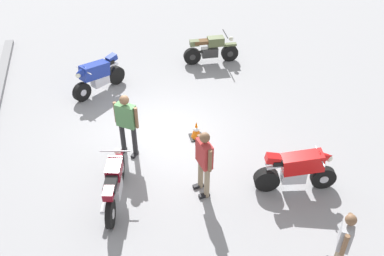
{
  "coord_description": "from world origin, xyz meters",
  "views": [
    {
      "loc": [
        -9.18,
        1.27,
        7.35
      ],
      "look_at": [
        -0.78,
        -0.73,
        0.75
      ],
      "focal_mm": 39.92,
      "sensor_mm": 36.0,
      "label": 1
    }
  ],
  "objects_px": {
    "motorcycle_blue_sportbike": "(98,75)",
    "motorcycle_maroon_cruiser": "(114,184)",
    "person_in_red_shirt": "(204,159)",
    "person_in_gray_shirt": "(344,241)",
    "traffic_cone": "(196,130)",
    "motorcycle_red_sportbike": "(297,169)",
    "motorcycle_olive_vintage": "(211,50)",
    "person_in_green_shirt": "(127,121)"
  },
  "relations": [
    {
      "from": "person_in_green_shirt",
      "to": "person_in_red_shirt",
      "type": "bearing_deg",
      "value": 77.19
    },
    {
      "from": "motorcycle_blue_sportbike",
      "to": "motorcycle_maroon_cruiser",
      "type": "relative_size",
      "value": 0.83
    },
    {
      "from": "motorcycle_maroon_cruiser",
      "to": "motorcycle_blue_sportbike",
      "type": "bearing_deg",
      "value": 14.81
    },
    {
      "from": "motorcycle_blue_sportbike",
      "to": "person_in_gray_shirt",
      "type": "bearing_deg",
      "value": 82.41
    },
    {
      "from": "motorcycle_blue_sportbike",
      "to": "motorcycle_maroon_cruiser",
      "type": "distance_m",
      "value": 4.83
    },
    {
      "from": "motorcycle_olive_vintage",
      "to": "motorcycle_red_sportbike",
      "type": "xyz_separation_m",
      "value": [
        -6.46,
        -0.29,
        0.11
      ]
    },
    {
      "from": "motorcycle_olive_vintage",
      "to": "person_in_green_shirt",
      "type": "height_order",
      "value": "person_in_green_shirt"
    },
    {
      "from": "motorcycle_olive_vintage",
      "to": "motorcycle_maroon_cruiser",
      "type": "relative_size",
      "value": 0.95
    },
    {
      "from": "person_in_red_shirt",
      "to": "person_in_green_shirt",
      "type": "relative_size",
      "value": 0.98
    },
    {
      "from": "motorcycle_blue_sportbike",
      "to": "motorcycle_red_sportbike",
      "type": "relative_size",
      "value": 0.87
    },
    {
      "from": "person_in_red_shirt",
      "to": "person_in_green_shirt",
      "type": "height_order",
      "value": "person_in_green_shirt"
    },
    {
      "from": "motorcycle_blue_sportbike",
      "to": "traffic_cone",
      "type": "height_order",
      "value": "motorcycle_blue_sportbike"
    },
    {
      "from": "person_in_green_shirt",
      "to": "motorcycle_red_sportbike",
      "type": "bearing_deg",
      "value": 96.1
    },
    {
      "from": "person_in_red_shirt",
      "to": "motorcycle_olive_vintage",
      "type": "bearing_deg",
      "value": -116.91
    },
    {
      "from": "motorcycle_blue_sportbike",
      "to": "person_in_red_shirt",
      "type": "height_order",
      "value": "person_in_red_shirt"
    },
    {
      "from": "motorcycle_blue_sportbike",
      "to": "motorcycle_maroon_cruiser",
      "type": "height_order",
      "value": "motorcycle_blue_sportbike"
    },
    {
      "from": "traffic_cone",
      "to": "motorcycle_red_sportbike",
      "type": "bearing_deg",
      "value": -143.04
    },
    {
      "from": "motorcycle_olive_vintage",
      "to": "person_in_green_shirt",
      "type": "xyz_separation_m",
      "value": [
        -4.27,
        3.37,
        0.54
      ]
    },
    {
      "from": "person_in_red_shirt",
      "to": "person_in_gray_shirt",
      "type": "bearing_deg",
      "value": 116.67
    },
    {
      "from": "person_in_green_shirt",
      "to": "motorcycle_blue_sportbike",
      "type": "bearing_deg",
      "value": -132.79
    },
    {
      "from": "motorcycle_olive_vintage",
      "to": "person_in_red_shirt",
      "type": "relative_size",
      "value": 1.12
    },
    {
      "from": "motorcycle_olive_vintage",
      "to": "traffic_cone",
      "type": "distance_m",
      "value": 4.34
    },
    {
      "from": "motorcycle_blue_sportbike",
      "to": "person_in_green_shirt",
      "type": "xyz_separation_m",
      "value": [
        -3.22,
        -0.58,
        0.44
      ]
    },
    {
      "from": "motorcycle_blue_sportbike",
      "to": "person_in_red_shirt",
      "type": "xyz_separation_m",
      "value": [
        -5.03,
        -2.1,
        0.41
      ]
    },
    {
      "from": "motorcycle_maroon_cruiser",
      "to": "person_in_red_shirt",
      "type": "height_order",
      "value": "person_in_red_shirt"
    },
    {
      "from": "person_in_gray_shirt",
      "to": "traffic_cone",
      "type": "bearing_deg",
      "value": -35.18
    },
    {
      "from": "motorcycle_red_sportbike",
      "to": "person_in_gray_shirt",
      "type": "bearing_deg",
      "value": -83.45
    },
    {
      "from": "person_in_red_shirt",
      "to": "traffic_cone",
      "type": "xyz_separation_m",
      "value": [
        2.02,
        -0.32,
        -0.75
      ]
    },
    {
      "from": "motorcycle_olive_vintage",
      "to": "person_in_red_shirt",
      "type": "bearing_deg",
      "value": -103.9
    },
    {
      "from": "motorcycle_olive_vintage",
      "to": "person_in_gray_shirt",
      "type": "relative_size",
      "value": 1.24
    },
    {
      "from": "motorcycle_blue_sportbike",
      "to": "motorcycle_olive_vintage",
      "type": "bearing_deg",
      "value": 159.28
    },
    {
      "from": "motorcycle_blue_sportbike",
      "to": "person_in_gray_shirt",
      "type": "distance_m",
      "value": 8.72
    },
    {
      "from": "traffic_cone",
      "to": "person_in_gray_shirt",
      "type": "bearing_deg",
      "value": -160.48
    },
    {
      "from": "person_in_gray_shirt",
      "to": "traffic_cone",
      "type": "height_order",
      "value": "person_in_gray_shirt"
    },
    {
      "from": "motorcycle_blue_sportbike",
      "to": "motorcycle_maroon_cruiser",
      "type": "xyz_separation_m",
      "value": [
        -4.83,
        -0.07,
        -0.07
      ]
    },
    {
      "from": "motorcycle_maroon_cruiser",
      "to": "person_in_red_shirt",
      "type": "bearing_deg",
      "value": -81.5
    },
    {
      "from": "motorcycle_blue_sportbike",
      "to": "person_in_red_shirt",
      "type": "relative_size",
      "value": 0.97
    },
    {
      "from": "person_in_green_shirt",
      "to": "traffic_cone",
      "type": "height_order",
      "value": "person_in_green_shirt"
    },
    {
      "from": "person_in_gray_shirt",
      "to": "traffic_cone",
      "type": "distance_m",
      "value": 5.01
    },
    {
      "from": "person_in_red_shirt",
      "to": "person_in_gray_shirt",
      "type": "height_order",
      "value": "person_in_red_shirt"
    },
    {
      "from": "motorcycle_olive_vintage",
      "to": "motorcycle_red_sportbike",
      "type": "relative_size",
      "value": 1.0
    },
    {
      "from": "motorcycle_red_sportbike",
      "to": "person_in_red_shirt",
      "type": "height_order",
      "value": "person_in_red_shirt"
    }
  ]
}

